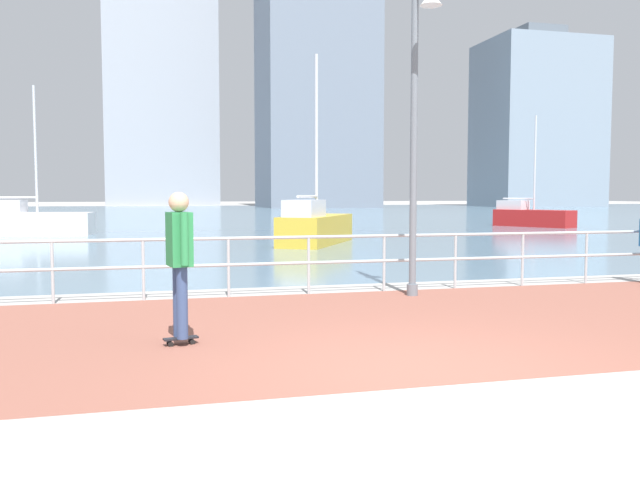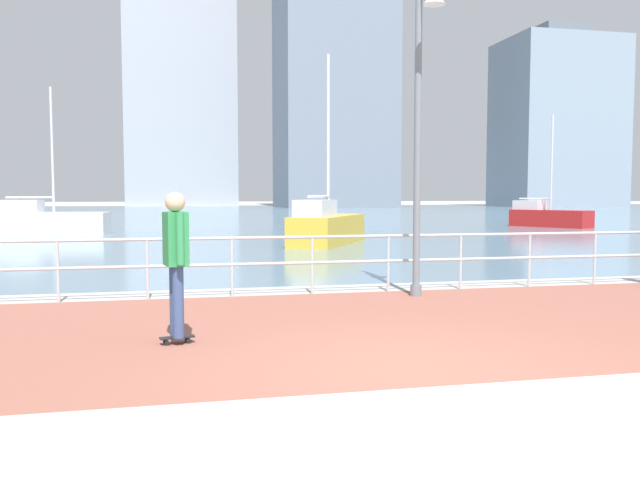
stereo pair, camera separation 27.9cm
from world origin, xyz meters
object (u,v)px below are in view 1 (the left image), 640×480
(lamppost, at_px, (418,111))
(sailboat_teal, at_px, (34,221))
(sailboat_white, at_px, (315,226))
(skateboarder, at_px, (180,253))
(sailboat_ivory, at_px, (531,216))

(lamppost, xyz_separation_m, sailboat_teal, (-9.48, 19.57, -2.54))
(lamppost, bearing_deg, sailboat_white, 84.88)
(lamppost, height_order, sailboat_white, sailboat_white)
(lamppost, bearing_deg, skateboarder, -146.97)
(lamppost, relative_size, skateboarder, 3.19)
(lamppost, distance_m, skateboarder, 5.23)
(skateboarder, bearing_deg, sailboat_white, 70.48)
(skateboarder, bearing_deg, sailboat_ivory, 50.55)
(lamppost, bearing_deg, sailboat_ivory, 53.74)
(skateboarder, relative_size, sailboat_teal, 0.28)
(lamppost, bearing_deg, sailboat_teal, 115.83)
(skateboarder, bearing_deg, sailboat_teal, 103.79)
(sailboat_ivory, bearing_deg, sailboat_teal, -176.87)
(skateboarder, height_order, sailboat_teal, sailboat_teal)
(skateboarder, xyz_separation_m, sailboat_ivory, (19.38, 23.55, -0.50))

